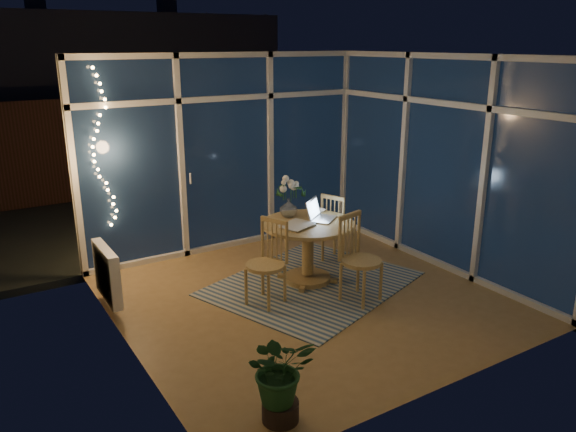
{
  "coord_description": "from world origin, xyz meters",
  "views": [
    {
      "loc": [
        -3.19,
        -4.72,
        2.73
      ],
      "look_at": [
        -0.1,
        0.25,
        0.9
      ],
      "focal_mm": 35.0,
      "sensor_mm": 36.0,
      "label": 1
    }
  ],
  "objects_px": {
    "chair_front": "(362,259)",
    "potted_plant": "(280,376)",
    "chair_left": "(265,263)",
    "laptop": "(323,209)",
    "dining_table": "(308,252)",
    "chair_right": "(339,227)",
    "flower_vase": "(289,208)"
  },
  "relations": [
    {
      "from": "chair_left",
      "to": "potted_plant",
      "type": "bearing_deg",
      "value": -50.52
    },
    {
      "from": "chair_front",
      "to": "chair_right",
      "type": "bearing_deg",
      "value": 50.81
    },
    {
      "from": "chair_right",
      "to": "chair_front",
      "type": "bearing_deg",
      "value": 132.88
    },
    {
      "from": "chair_front",
      "to": "laptop",
      "type": "height_order",
      "value": "laptop"
    },
    {
      "from": "chair_left",
      "to": "flower_vase",
      "type": "distance_m",
      "value": 0.94
    },
    {
      "from": "dining_table",
      "to": "laptop",
      "type": "height_order",
      "value": "laptop"
    },
    {
      "from": "chair_front",
      "to": "laptop",
      "type": "xyz_separation_m",
      "value": [
        0.01,
        0.74,
        0.37
      ]
    },
    {
      "from": "laptop",
      "to": "flower_vase",
      "type": "distance_m",
      "value": 0.42
    },
    {
      "from": "chair_left",
      "to": "chair_right",
      "type": "distance_m",
      "value": 1.54
    },
    {
      "from": "flower_vase",
      "to": "dining_table",
      "type": "bearing_deg",
      "value": -76.28
    },
    {
      "from": "chair_right",
      "to": "potted_plant",
      "type": "distance_m",
      "value": 3.29
    },
    {
      "from": "laptop",
      "to": "potted_plant",
      "type": "relative_size",
      "value": 0.46
    },
    {
      "from": "chair_front",
      "to": "flower_vase",
      "type": "bearing_deg",
      "value": 90.31
    },
    {
      "from": "laptop",
      "to": "flower_vase",
      "type": "relative_size",
      "value": 1.67
    },
    {
      "from": "chair_right",
      "to": "chair_front",
      "type": "xyz_separation_m",
      "value": [
        -0.5,
        -1.07,
        0.03
      ]
    },
    {
      "from": "dining_table",
      "to": "chair_left",
      "type": "xyz_separation_m",
      "value": [
        -0.72,
        -0.27,
        0.11
      ]
    },
    {
      "from": "chair_front",
      "to": "potted_plant",
      "type": "xyz_separation_m",
      "value": [
        -1.79,
        -1.28,
        -0.11
      ]
    },
    {
      "from": "chair_left",
      "to": "chair_front",
      "type": "bearing_deg",
      "value": 38.33
    },
    {
      "from": "laptop",
      "to": "flower_vase",
      "type": "height_order",
      "value": "laptop"
    },
    {
      "from": "chair_front",
      "to": "flower_vase",
      "type": "relative_size",
      "value": 4.69
    },
    {
      "from": "laptop",
      "to": "potted_plant",
      "type": "xyz_separation_m",
      "value": [
        -1.81,
        -2.02,
        -0.48
      ]
    },
    {
      "from": "flower_vase",
      "to": "chair_left",
      "type": "bearing_deg",
      "value": -138.61
    },
    {
      "from": "dining_table",
      "to": "laptop",
      "type": "xyz_separation_m",
      "value": [
        0.21,
        -0.0,
        0.5
      ]
    },
    {
      "from": "potted_plant",
      "to": "flower_vase",
      "type": "bearing_deg",
      "value": 56.85
    },
    {
      "from": "chair_right",
      "to": "laptop",
      "type": "relative_size",
      "value": 2.65
    },
    {
      "from": "chair_left",
      "to": "chair_front",
      "type": "relative_size",
      "value": 0.96
    },
    {
      "from": "chair_left",
      "to": "chair_front",
      "type": "height_order",
      "value": "chair_front"
    },
    {
      "from": "dining_table",
      "to": "flower_vase",
      "type": "xyz_separation_m",
      "value": [
        -0.07,
        0.3,
        0.47
      ]
    },
    {
      "from": "chair_left",
      "to": "potted_plant",
      "type": "xyz_separation_m",
      "value": [
        -0.88,
        -1.76,
        -0.09
      ]
    },
    {
      "from": "chair_front",
      "to": "dining_table",
      "type": "bearing_deg",
      "value": 90.63
    },
    {
      "from": "chair_right",
      "to": "laptop",
      "type": "xyz_separation_m",
      "value": [
        -0.49,
        -0.33,
        0.4
      ]
    },
    {
      "from": "chair_right",
      "to": "laptop",
      "type": "bearing_deg",
      "value": 102.14
    }
  ]
}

